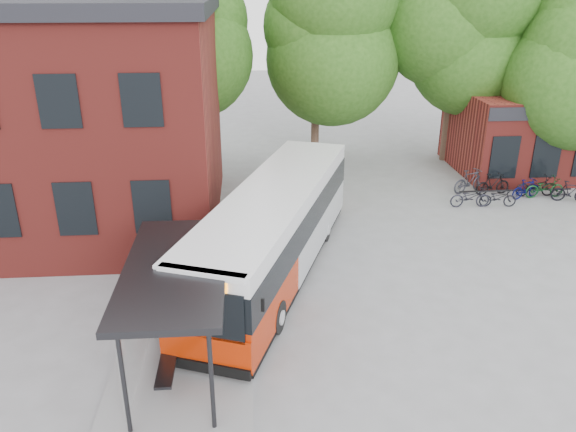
{
  "coord_description": "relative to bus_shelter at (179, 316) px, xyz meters",
  "views": [
    {
      "loc": [
        -2.71,
        -12.91,
        9.06
      ],
      "look_at": [
        -1.46,
        3.86,
        2.0
      ],
      "focal_mm": 35.0,
      "sensor_mm": 36.0,
      "label": 1
    }
  ],
  "objects": [
    {
      "name": "bicycle_5",
      "position": [
        14.21,
        10.87,
        -0.99
      ],
      "size": [
        1.6,
        0.87,
        0.92
      ],
      "primitive_type": "imported",
      "rotation": [
        0.0,
        0.0,
        1.87
      ],
      "color": "#060A41",
      "rests_on": "ground"
    },
    {
      "name": "bicycle_3",
      "position": [
        12.9,
        11.45,
        -0.94
      ],
      "size": [
        1.75,
        0.75,
        1.02
      ],
      "primitive_type": "imported",
      "rotation": [
        0.0,
        0.0,
        1.73
      ],
      "color": "black",
      "rests_on": "ground"
    },
    {
      "name": "bicycle_1",
      "position": [
        11.97,
        11.83,
        -0.89
      ],
      "size": [
        1.92,
        1.2,
        1.12
      ],
      "primitive_type": "imported",
      "rotation": [
        0.0,
        0.0,
        1.96
      ],
      "color": "#2B2C35",
      "rests_on": "ground"
    },
    {
      "name": "ground",
      "position": [
        4.5,
        1.0,
        -1.45
      ],
      "size": [
        100.0,
        100.0,
        0.0
      ],
      "primitive_type": "plane",
      "color": "slate"
    },
    {
      "name": "bus_shelter",
      "position": [
        0.0,
        0.0,
        0.0
      ],
      "size": [
        3.6,
        7.0,
        2.9
      ],
      "primitive_type": null,
      "color": "#242427",
      "rests_on": "ground"
    },
    {
      "name": "city_bus",
      "position": [
        2.6,
        4.82,
        0.03
      ],
      "size": [
        6.35,
        11.82,
        2.97
      ],
      "primitive_type": null,
      "rotation": [
        0.0,
        0.0,
        -0.35
      ],
      "color": "#AD2204",
      "rests_on": "ground"
    },
    {
      "name": "tree_1",
      "position": [
        5.5,
        18.0,
        3.75
      ],
      "size": [
        7.92,
        7.92,
        10.4
      ],
      "primitive_type": null,
      "color": "#244D14",
      "rests_on": "ground"
    },
    {
      "name": "bicycle_4",
      "position": [
        14.77,
        11.13,
        -0.97
      ],
      "size": [
        1.84,
        0.65,
        0.96
      ],
      "primitive_type": "imported",
      "rotation": [
        0.0,
        0.0,
        1.57
      ],
      "color": "black",
      "rests_on": "ground"
    },
    {
      "name": "tree_0",
      "position": [
        -1.5,
        17.0,
        4.05
      ],
      "size": [
        7.92,
        7.92,
        11.0
      ],
      "primitive_type": null,
      "color": "#244D14",
      "rests_on": "ground"
    },
    {
      "name": "bicycle_7",
      "position": [
        15.95,
        10.3,
        -0.97
      ],
      "size": [
        1.67,
        0.93,
        0.97
      ],
      "primitive_type": "imported",
      "rotation": [
        0.0,
        0.0,
        1.25
      ],
      "color": "black",
      "rests_on": "ground"
    },
    {
      "name": "bicycle_0",
      "position": [
        11.3,
        10.05,
        -1.0
      ],
      "size": [
        1.73,
        0.63,
        0.9
      ],
      "primitive_type": "imported",
      "rotation": [
        0.0,
        0.0,
        1.55
      ],
      "color": "black",
      "rests_on": "ground"
    },
    {
      "name": "bike_rail",
      "position": [
        13.78,
        11.0,
        -1.26
      ],
      "size": [
        5.2,
        0.1,
        0.38
      ],
      "primitive_type": null,
      "color": "#242427",
      "rests_on": "ground"
    },
    {
      "name": "bicycle_6",
      "position": [
        15.08,
        10.93,
        -0.98
      ],
      "size": [
        1.84,
        0.74,
        0.95
      ],
      "primitive_type": "imported",
      "rotation": [
        0.0,
        0.0,
        1.63
      ],
      "color": "#0F3D1A",
      "rests_on": "ground"
    },
    {
      "name": "bicycle_2",
      "position": [
        12.52,
        10.0,
        -1.03
      ],
      "size": [
        1.63,
        0.7,
        0.83
      ],
      "primitive_type": "imported",
      "rotation": [
        0.0,
        0.0,
        1.48
      ],
      "color": "black",
      "rests_on": "ground"
    },
    {
      "name": "tree_2",
      "position": [
        12.5,
        17.0,
        4.05
      ],
      "size": [
        7.92,
        7.92,
        11.0
      ],
      "primitive_type": null,
      "color": "#244D14",
      "rests_on": "ground"
    }
  ]
}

